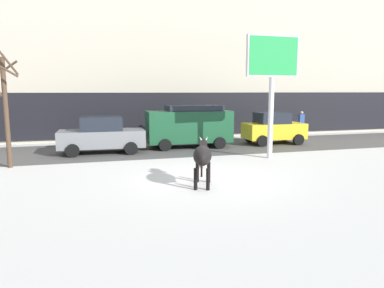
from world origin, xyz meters
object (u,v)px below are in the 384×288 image
(cow_black, at_px, (203,156))
(pedestrian_far_left, at_px, (157,128))
(car_yellow_hatchback, at_px, (273,128))
(car_darkgreen_van, at_px, (189,125))
(pedestrian_near_billboard, at_px, (301,124))
(billboard, at_px, (273,64))
(car_grey_sedan, at_px, (102,135))
(bare_tree_left_lot, at_px, (6,106))

(cow_black, distance_m, pedestrian_far_left, 10.40)
(cow_black, distance_m, car_yellow_hatchback, 10.34)
(car_darkgreen_van, height_order, car_yellow_hatchback, car_darkgreen_van)
(car_darkgreen_van, xyz_separation_m, car_yellow_hatchback, (5.13, -0.08, -0.32))
(cow_black, relative_size, pedestrian_far_left, 1.11)
(car_darkgreen_van, height_order, pedestrian_near_billboard, car_darkgreen_van)
(billboard, bearing_deg, pedestrian_near_billboard, 48.43)
(cow_black, relative_size, car_grey_sedan, 0.45)
(billboard, xyz_separation_m, car_grey_sedan, (-7.49, 3.49, -3.41))
(car_darkgreen_van, height_order, pedestrian_far_left, car_darkgreen_van)
(cow_black, bearing_deg, pedestrian_far_left, 88.43)
(bare_tree_left_lot, bearing_deg, cow_black, -34.79)
(cow_black, bearing_deg, car_yellow_hatchback, 48.94)
(cow_black, distance_m, billboard, 6.70)
(pedestrian_near_billboard, bearing_deg, billboard, -131.57)
(billboard, relative_size, pedestrian_far_left, 3.21)
(car_grey_sedan, distance_m, pedestrian_near_billboard, 13.74)
(cow_black, height_order, car_grey_sedan, car_grey_sedan)
(billboard, height_order, car_grey_sedan, billboard)
(car_yellow_hatchback, bearing_deg, cow_black, -131.06)
(pedestrian_near_billboard, bearing_deg, pedestrian_far_left, 180.00)
(car_darkgreen_van, distance_m, car_yellow_hatchback, 5.14)
(pedestrian_far_left, relative_size, bare_tree_left_lot, 0.35)
(billboard, xyz_separation_m, car_yellow_hatchback, (2.35, 4.04, -3.39))
(cow_black, bearing_deg, bare_tree_left_lot, 145.21)
(cow_black, xyz_separation_m, bare_tree_left_lot, (-6.77, 4.70, 1.52))
(billboard, bearing_deg, car_grey_sedan, 155.03)
(billboard, relative_size, car_grey_sedan, 1.31)
(cow_black, xyz_separation_m, car_darkgreen_van, (1.66, 7.87, 0.25))
(billboard, relative_size, pedestrian_near_billboard, 3.21)
(pedestrian_far_left, bearing_deg, billboard, -57.92)
(pedestrian_near_billboard, bearing_deg, car_yellow_hatchback, -143.69)
(car_darkgreen_van, distance_m, bare_tree_left_lot, 9.09)
(car_yellow_hatchback, relative_size, pedestrian_far_left, 2.04)
(car_yellow_hatchback, distance_m, bare_tree_left_lot, 14.00)
(car_grey_sedan, height_order, pedestrian_far_left, car_grey_sedan)
(car_grey_sedan, bearing_deg, bare_tree_left_lot, -145.61)
(car_grey_sedan, bearing_deg, car_darkgreen_van, 7.56)
(bare_tree_left_lot, bearing_deg, pedestrian_far_left, 38.88)
(car_grey_sedan, xyz_separation_m, bare_tree_left_lot, (-3.72, -2.55, 1.61))
(pedestrian_near_billboard, xyz_separation_m, pedestrian_far_left, (-10.04, 0.00, 0.00))
(car_yellow_hatchback, distance_m, pedestrian_far_left, 7.00)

